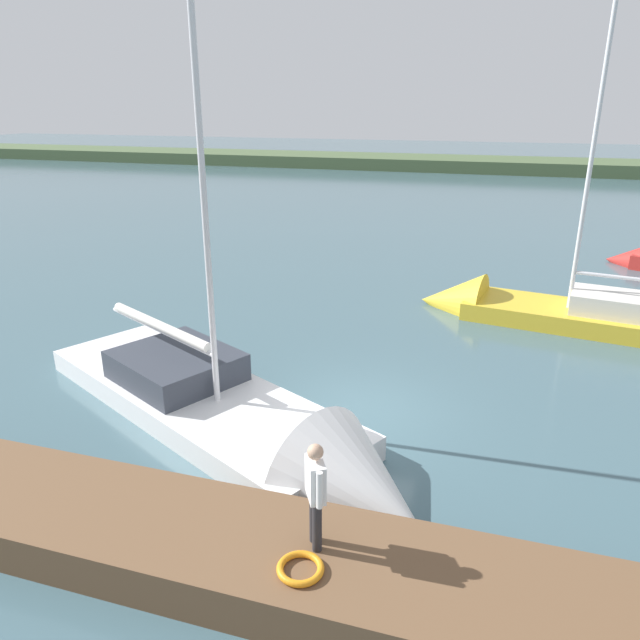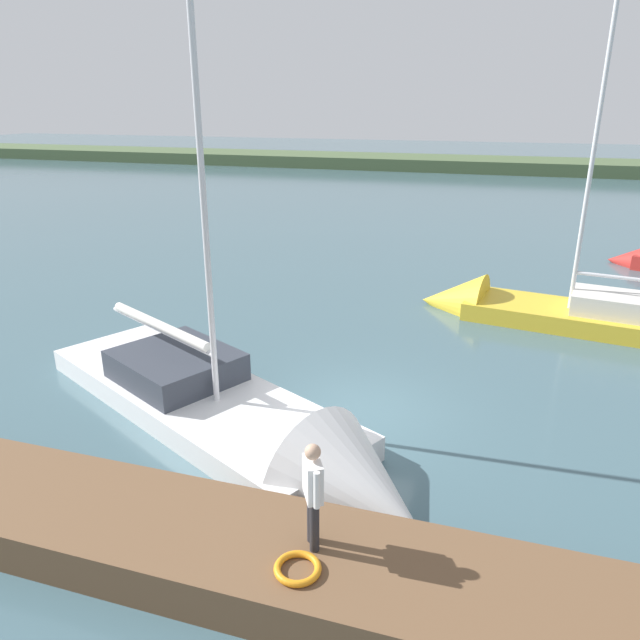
{
  "view_description": "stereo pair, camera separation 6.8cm",
  "coord_description": "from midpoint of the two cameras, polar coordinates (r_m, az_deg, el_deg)",
  "views": [
    {
      "loc": [
        -2.66,
        11.84,
        6.75
      ],
      "look_at": [
        1.61,
        -2.12,
        1.35
      ],
      "focal_mm": 33.36,
      "sensor_mm": 36.0,
      "label": 1
    },
    {
      "loc": [
        -2.73,
        11.82,
        6.75
      ],
      "look_at": [
        1.61,
        -2.12,
        1.35
      ],
      "focal_mm": 33.36,
      "sensor_mm": 36.0,
      "label": 2
    }
  ],
  "objects": [
    {
      "name": "far_shoreline",
      "position": [
        65.31,
        14.98,
        13.71
      ],
      "size": [
        180.0,
        8.0,
        2.4
      ],
      "primitive_type": "cube",
      "color": "#4C603D",
      "rests_on": "ground_plane"
    },
    {
      "name": "sailboat_behind_pier",
      "position": [
        12.81,
        -6.64,
        -10.87
      ],
      "size": [
        10.97,
        7.45,
        11.48
      ],
      "rotation": [
        0.0,
        0.0,
        2.67
      ],
      "color": "white",
      "rests_on": "ground_plane"
    },
    {
      "name": "person_on_dock",
      "position": [
        8.61,
        -0.67,
        -15.9
      ],
      "size": [
        0.41,
        0.57,
        1.68
      ],
      "rotation": [
        0.0,
        0.0,
        3.65
      ],
      "color": "#28282D",
      "rests_on": "dock_pier"
    },
    {
      "name": "dock_pier",
      "position": [
        9.51,
        -4.39,
        -22.06
      ],
      "size": [
        24.61,
        2.21,
        0.7
      ],
      "primitive_type": "cube",
      "color": "brown",
      "rests_on": "ground_plane"
    },
    {
      "name": "ground_plane",
      "position": [
        13.88,
        3.68,
        -8.83
      ],
      "size": [
        200.0,
        200.0,
        0.0
      ],
      "primitive_type": "plane",
      "color": "#42606B"
    },
    {
      "name": "life_ring_buoy",
      "position": [
        8.8,
        -2.13,
        -22.72
      ],
      "size": [
        0.66,
        0.66,
        0.1
      ],
      "primitive_type": "torus",
      "color": "orange",
      "rests_on": "dock_pier"
    },
    {
      "name": "sailboat_far_right",
      "position": [
        20.64,
        20.26,
        0.62
      ],
      "size": [
        9.72,
        3.86,
        11.24
      ],
      "rotation": [
        0.0,
        0.0,
        -0.17
      ],
      "color": "gold",
      "rests_on": "ground_plane"
    }
  ]
}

